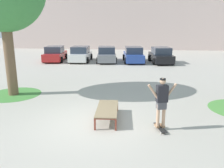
{
  "coord_description": "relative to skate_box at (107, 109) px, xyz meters",
  "views": [
    {
      "loc": [
        1.67,
        -7.48,
        3.38
      ],
      "look_at": [
        0.56,
        1.91,
        1.0
      ],
      "focal_mm": 36.47,
      "sensor_mm": 36.0,
      "label": 1
    }
  ],
  "objects": [
    {
      "name": "ground_plane",
      "position": [
        -0.56,
        -0.41,
        -0.41
      ],
      "size": [
        120.0,
        120.0,
        0.0
      ],
      "primitive_type": "plane",
      "color": "#B2AA9E"
    },
    {
      "name": "grass_patch_near_left",
      "position": [
        -5.24,
        2.67,
        -0.41
      ],
      "size": [
        2.74,
        2.74,
        0.01
      ],
      "primitive_type": "cylinder",
      "color": "#47893D",
      "rests_on": "ground"
    },
    {
      "name": "car_blue",
      "position": [
        0.58,
        14.51,
        0.28
      ],
      "size": [
        2.31,
        4.38,
        1.5
      ],
      "color": "#28479E",
      "rests_on": "ground"
    },
    {
      "name": "car_white",
      "position": [
        -4.69,
        14.41,
        0.28
      ],
      "size": [
        2.12,
        4.3,
        1.5
      ],
      "color": "silver",
      "rests_on": "ground"
    },
    {
      "name": "car_grey",
      "position": [
        -2.06,
        14.42,
        0.28
      ],
      "size": [
        2.35,
        4.4,
        1.5
      ],
      "color": "slate",
      "rests_on": "ground"
    },
    {
      "name": "car_black",
      "position": [
        3.21,
        14.38,
        0.28
      ],
      "size": [
        2.32,
        4.38,
        1.5
      ],
      "color": "black",
      "rests_on": "ground"
    },
    {
      "name": "skate_box",
      "position": [
        0.0,
        0.0,
        0.0
      ],
      "size": [
        0.88,
        1.95,
        0.46
      ],
      "color": "brown",
      "rests_on": "ground"
    },
    {
      "name": "building_facade",
      "position": [
        1.8,
        28.98,
        5.21
      ],
      "size": [
        43.45,
        4.0,
        11.24
      ],
      "primitive_type": "cube",
      "color": "beige",
      "rests_on": "ground"
    },
    {
      "name": "car_red",
      "position": [
        -7.32,
        14.32,
        0.28
      ],
      "size": [
        2.35,
        4.4,
        1.5
      ],
      "color": "red",
      "rests_on": "ground"
    },
    {
      "name": "skateboard",
      "position": [
        1.89,
        -0.66,
        -0.34
      ],
      "size": [
        0.42,
        0.82,
        0.09
      ],
      "color": "black",
      "rests_on": "ground"
    },
    {
      "name": "skater",
      "position": [
        1.89,
        -0.66,
        0.66
      ],
      "size": [
        0.98,
        0.39,
        1.69
      ],
      "color": "tan",
      "rests_on": "skateboard"
    }
  ]
}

